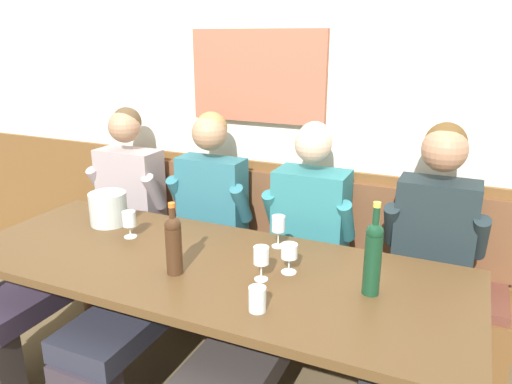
% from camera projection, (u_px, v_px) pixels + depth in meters
% --- Properties ---
extents(room_wall_back, '(6.80, 0.12, 2.80)m').
position_uv_depth(room_wall_back, '(286.00, 95.00, 2.90)').
color(room_wall_back, silver).
rests_on(room_wall_back, ground).
extents(wood_wainscot_panel, '(6.80, 0.03, 0.99)m').
position_uv_depth(wood_wainscot_panel, '(280.00, 239.00, 3.13)').
color(wood_wainscot_panel, brown).
rests_on(wood_wainscot_panel, ground).
extents(wall_bench, '(2.68, 0.42, 0.94)m').
position_uv_depth(wall_bench, '(267.00, 284.00, 3.02)').
color(wall_bench, brown).
rests_on(wall_bench, ground).
extents(dining_table, '(2.38, 0.89, 0.75)m').
position_uv_depth(dining_table, '(206.00, 277.00, 2.26)').
color(dining_table, '#54391F').
rests_on(dining_table, ground).
extents(person_left_seat, '(0.52, 1.34, 1.31)m').
position_uv_depth(person_left_seat, '(93.00, 229.00, 2.96)').
color(person_left_seat, '#372E2E').
rests_on(person_left_seat, ground).
extents(person_center_left_seat, '(0.51, 1.34, 1.32)m').
position_uv_depth(person_center_left_seat, '(179.00, 247.00, 2.71)').
color(person_center_left_seat, '#312A32').
rests_on(person_center_left_seat, ground).
extents(person_center_right_seat, '(0.50, 1.35, 1.31)m').
position_uv_depth(person_center_right_seat, '(288.00, 265.00, 2.48)').
color(person_center_right_seat, '#362E3F').
rests_on(person_center_right_seat, ground).
extents(person_right_seat, '(0.49, 1.35, 1.35)m').
position_uv_depth(person_right_seat, '(424.00, 286.00, 2.22)').
color(person_right_seat, '#33343C').
rests_on(person_right_seat, ground).
extents(ice_bucket, '(0.20, 0.20, 0.18)m').
position_uv_depth(ice_bucket, '(108.00, 208.00, 2.68)').
color(ice_bucket, '#B4BAB6').
rests_on(ice_bucket, dining_table).
extents(wine_bottle_green_tall, '(0.07, 0.07, 0.33)m').
position_uv_depth(wine_bottle_green_tall, '(174.00, 243.00, 2.10)').
color(wine_bottle_green_tall, '#3F2616').
rests_on(wine_bottle_green_tall, dining_table).
extents(wine_bottle_clear_water, '(0.07, 0.07, 0.39)m').
position_uv_depth(wine_bottle_clear_water, '(373.00, 256.00, 1.93)').
color(wine_bottle_clear_water, '#133A22').
rests_on(wine_bottle_clear_water, dining_table).
extents(wine_glass_mid_right, '(0.07, 0.07, 0.14)m').
position_uv_depth(wine_glass_mid_right, '(129.00, 220.00, 2.50)').
color(wine_glass_mid_right, silver).
rests_on(wine_glass_mid_right, dining_table).
extents(wine_glass_by_bottle, '(0.07, 0.07, 0.15)m').
position_uv_depth(wine_glass_by_bottle, '(261.00, 256.00, 2.05)').
color(wine_glass_by_bottle, silver).
rests_on(wine_glass_by_bottle, dining_table).
extents(wine_glass_left_end, '(0.07, 0.07, 0.13)m').
position_uv_depth(wine_glass_left_end, '(289.00, 253.00, 2.12)').
color(wine_glass_left_end, silver).
rests_on(wine_glass_left_end, dining_table).
extents(wine_glass_center_front, '(0.07, 0.07, 0.16)m').
position_uv_depth(wine_glass_center_front, '(278.00, 226.00, 2.38)').
color(wine_glass_center_front, silver).
rests_on(wine_glass_center_front, dining_table).
extents(water_tumbler_center, '(0.07, 0.07, 0.10)m').
position_uv_depth(water_tumbler_center, '(257.00, 299.00, 1.84)').
color(water_tumbler_center, silver).
rests_on(water_tumbler_center, dining_table).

